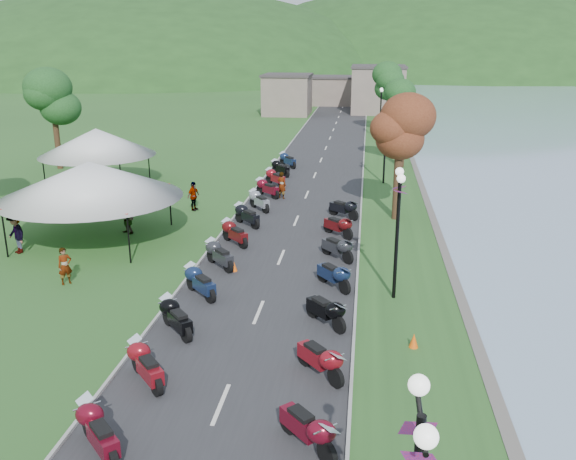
{
  "coord_description": "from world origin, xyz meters",
  "views": [
    {
      "loc": [
        3.72,
        -4.26,
        9.65
      ],
      "look_at": [
        0.3,
        22.16,
        1.3
      ],
      "focal_mm": 38.0,
      "sensor_mm": 36.0,
      "label": 1
    }
  ],
  "objects_px": {
    "vendor_tent_main": "(92,201)",
    "pedestrian_c": "(19,253)",
    "pedestrian_a": "(67,284)",
    "pedestrian_b": "(110,203)"
  },
  "relations": [
    {
      "from": "vendor_tent_main",
      "to": "pedestrian_b",
      "type": "relative_size",
      "value": 3.61
    },
    {
      "from": "vendor_tent_main",
      "to": "pedestrian_b",
      "type": "bearing_deg",
      "value": 107.91
    },
    {
      "from": "vendor_tent_main",
      "to": "pedestrian_a",
      "type": "xyz_separation_m",
      "value": [
        1.28,
        -5.69,
        -2.0
      ]
    },
    {
      "from": "vendor_tent_main",
      "to": "pedestrian_a",
      "type": "bearing_deg",
      "value": -77.35
    },
    {
      "from": "pedestrian_a",
      "to": "pedestrian_c",
      "type": "height_order",
      "value": "pedestrian_c"
    },
    {
      "from": "vendor_tent_main",
      "to": "pedestrian_c",
      "type": "xyz_separation_m",
      "value": [
        -2.8,
        -2.35,
        -2.0
      ]
    },
    {
      "from": "pedestrian_b",
      "to": "pedestrian_c",
      "type": "bearing_deg",
      "value": 94.2
    },
    {
      "from": "pedestrian_c",
      "to": "vendor_tent_main",
      "type": "bearing_deg",
      "value": 75.12
    },
    {
      "from": "pedestrian_a",
      "to": "pedestrian_b",
      "type": "distance_m",
      "value": 13.21
    },
    {
      "from": "pedestrian_a",
      "to": "pedestrian_c",
      "type": "distance_m",
      "value": 5.27
    }
  ]
}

